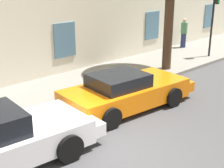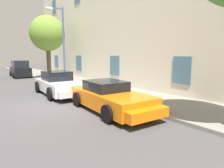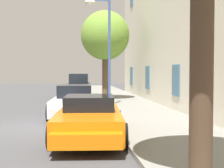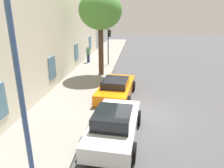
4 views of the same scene
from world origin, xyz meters
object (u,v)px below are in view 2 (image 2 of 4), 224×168
at_px(hatchback_parked, 20,69).
at_px(sportscar_red_lead, 60,85).
at_px(street_lamp, 58,31).
at_px(sportscar_yellow_flank, 112,98).
at_px(tree_midblock, 47,34).

bearing_deg(hatchback_parked, sportscar_red_lead, -2.22).
bearing_deg(street_lamp, sportscar_yellow_flank, -7.97).
bearing_deg(sportscar_yellow_flank, sportscar_red_lead, -175.20).
xyz_separation_m(sportscar_red_lead, sportscar_yellow_flank, (4.68, 0.39, -0.05)).
height_order(sportscar_red_lead, hatchback_parked, hatchback_parked).
height_order(sportscar_yellow_flank, hatchback_parked, hatchback_parked).
distance_m(sportscar_yellow_flank, hatchback_parked, 16.58).
relative_size(sportscar_red_lead, sportscar_yellow_flank, 0.98).
relative_size(tree_midblock, street_lamp, 1.01).
distance_m(hatchback_parked, street_lamp, 9.09).
bearing_deg(sportscar_yellow_flank, street_lamp, 172.03).
relative_size(hatchback_parked, tree_midblock, 0.69).
distance_m(tree_midblock, street_lamp, 4.06).
xyz_separation_m(sportscar_red_lead, street_lamp, (-3.53, 1.54, 3.58)).
height_order(sportscar_yellow_flank, street_lamp, street_lamp).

